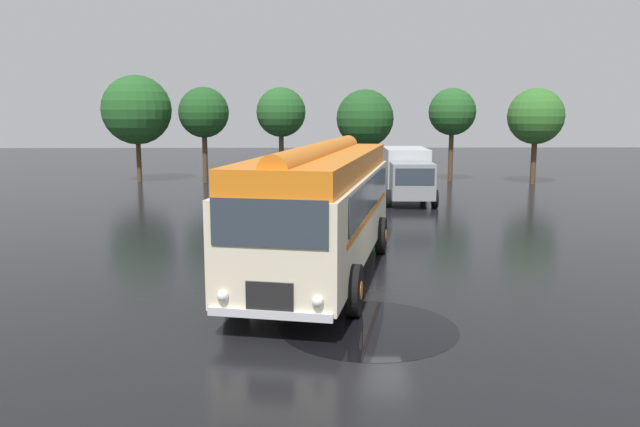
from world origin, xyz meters
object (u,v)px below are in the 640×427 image
vintage_bus (321,204)px  box_van (407,173)px  car_mid_left (338,184)px  car_near_left (279,183)px

vintage_bus → box_van: (4.42, 13.89, -0.53)m
car_mid_left → box_van: box_van is taller
vintage_bus → car_mid_left: bearing=85.5°
vintage_bus → box_van: 14.58m
vintage_bus → car_near_left: vintage_bus is taller
vintage_bus → car_near_left: bearing=97.0°
vintage_bus → box_van: bearing=72.3°
box_van → vintage_bus: bearing=-107.7°
car_near_left → car_mid_left: size_ratio=1.01×
car_mid_left → vintage_bus: bearing=-94.5°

